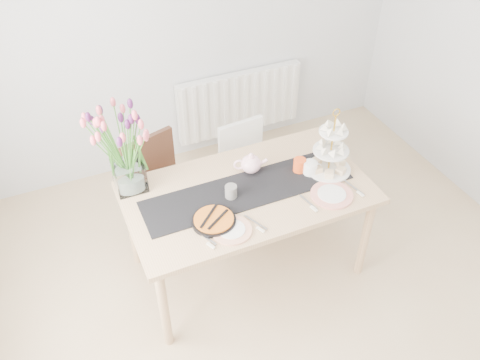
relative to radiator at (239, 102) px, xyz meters
name	(u,v)px	position (x,y,z in m)	size (l,w,h in m)	color
room_shell	(326,190)	(-0.50, -2.19, 0.85)	(4.50, 4.50, 4.50)	tan
radiator	(239,102)	(0.00, 0.00, 0.00)	(1.20, 0.08, 0.60)	white
dining_table	(248,199)	(-0.59, -1.47, 0.22)	(1.60, 0.90, 0.75)	tan
chair_brown	(160,184)	(-1.04, -0.89, 0.05)	(0.54, 0.54, 0.86)	#381E14
chair_white	(247,163)	(-0.31, -0.85, -0.01)	(0.43, 0.43, 0.77)	silver
table_runner	(248,190)	(-0.59, -1.47, 0.30)	(1.40, 0.35, 0.01)	black
tulip_vase	(122,139)	(-1.28, -1.13, 0.69)	(0.70, 0.70, 0.61)	silver
cake_stand	(330,156)	(0.00, -1.50, 0.43)	(0.30, 0.30, 0.44)	gold
teapot	(251,164)	(-0.49, -1.30, 0.37)	(0.22, 0.18, 0.15)	white
cream_jug	(310,168)	(-0.13, -1.48, 0.35)	(0.10, 0.10, 0.10)	white
tart_tin	(214,220)	(-0.90, -1.65, 0.32)	(0.27, 0.27, 0.03)	black
mug_grey	(231,192)	(-0.71, -1.49, 0.35)	(0.08, 0.08, 0.09)	slate
mug_orange	(299,165)	(-0.18, -1.43, 0.35)	(0.08, 0.08, 0.10)	#F3511B
plate_left	(231,230)	(-0.83, -1.76, 0.31)	(0.25, 0.25, 0.01)	silver
plate_right	(332,195)	(-0.11, -1.73, 0.31)	(0.28, 0.28, 0.01)	silver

